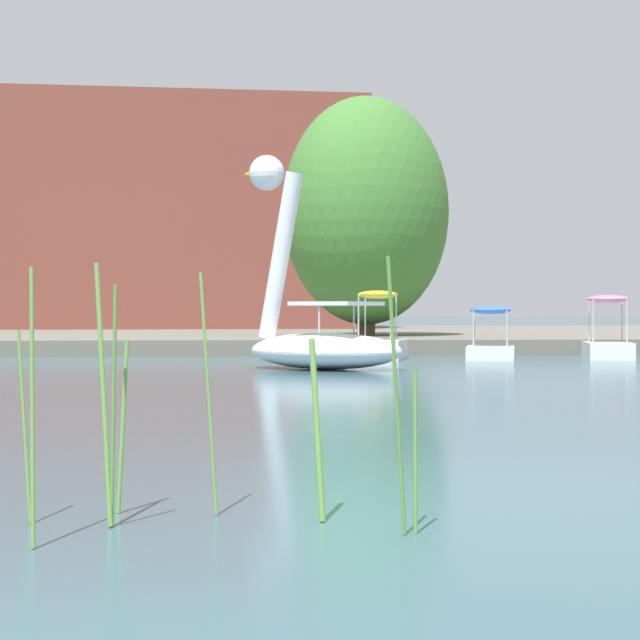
% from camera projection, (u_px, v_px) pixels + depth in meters
% --- Properties ---
extents(ground_plane, '(427.53, 427.53, 0.00)m').
position_uv_depth(ground_plane, '(515.00, 496.00, 7.43)').
color(ground_plane, '#385966').
extents(shore_bank_far, '(159.52, 27.50, 0.43)m').
position_uv_depth(shore_bank_far, '(286.00, 336.00, 43.36)').
color(shore_bank_far, '#6B665B').
rests_on(shore_bank_far, ground_plane).
extents(swan_boat, '(3.91, 3.54, 4.48)m').
position_uv_depth(swan_boat, '(317.00, 327.00, 23.49)').
color(swan_boat, white).
rests_on(swan_boat, ground_plane).
extents(pedal_boat_pink, '(1.45, 2.19, 1.59)m').
position_uv_depth(pedal_boat_pink, '(608.00, 340.00, 28.31)').
color(pedal_boat_pink, white).
rests_on(pedal_boat_pink, ground_plane).
extents(pedal_boat_blue, '(1.55, 2.06, 1.31)m').
position_uv_depth(pedal_boat_blue, '(491.00, 343.00, 28.10)').
color(pedal_boat_blue, white).
rests_on(pedal_boat_blue, ground_plane).
extents(pedal_boat_yellow, '(1.81, 2.54, 1.70)m').
position_uv_depth(pedal_boat_yellow, '(378.00, 340.00, 28.24)').
color(pedal_boat_yellow, white).
rests_on(pedal_boat_yellow, ground_plane).
extents(tree_willow_near_path, '(7.03, 7.62, 7.33)m').
position_uv_depth(tree_willow_near_path, '(366.00, 211.00, 35.12)').
color(tree_willow_near_path, brown).
rests_on(tree_willow_near_path, shore_bank_far).
extents(apartment_block, '(17.40, 9.82, 9.82)m').
position_uv_depth(apartment_block, '(167.00, 217.00, 50.75)').
color(apartment_block, brown).
rests_on(apartment_block, shore_bank_far).
extents(reed_clump_foreground, '(2.83, 1.08, 1.49)m').
position_uv_depth(reed_clump_foreground, '(183.00, 415.00, 6.39)').
color(reed_clump_foreground, '#669942').
rests_on(reed_clump_foreground, ground_plane).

